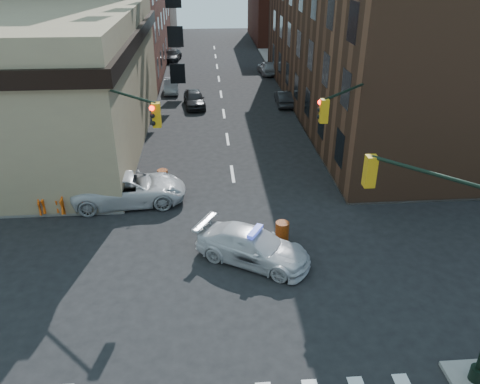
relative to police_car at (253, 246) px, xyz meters
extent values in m
plane|color=black|center=(-0.35, -0.86, -0.76)|extent=(140.00, 140.00, 0.00)
cube|color=gray|center=(22.65, 31.89, -0.68)|extent=(34.00, 54.50, 0.15)
cube|color=#523220|center=(12.65, 21.64, 6.24)|extent=(14.00, 34.00, 14.00)
cylinder|color=black|center=(6.45, -7.16, -0.36)|extent=(0.44, 0.44, 0.50)
cylinder|color=black|center=(4.86, -5.57, 5.89)|extent=(3.27, 3.27, 0.12)
cube|color=#BF8C0C|center=(3.27, -3.98, 5.39)|extent=(0.35, 0.35, 1.05)
sphere|color=#FF0C05|center=(3.42, -3.82, 5.74)|extent=(0.22, 0.22, 0.22)
sphere|color=black|center=(3.42, -3.82, 5.41)|extent=(0.22, 0.22, 0.22)
sphere|color=black|center=(3.42, -3.82, 5.08)|extent=(0.22, 0.22, 0.22)
cylinder|color=black|center=(-7.15, 5.44, 3.39)|extent=(0.20, 0.20, 8.00)
cylinder|color=black|center=(-7.15, 5.44, -0.36)|extent=(0.44, 0.44, 0.50)
cylinder|color=black|center=(-5.56, 3.85, 5.89)|extent=(3.27, 3.27, 0.12)
cube|color=#BF8C0C|center=(-3.97, 2.26, 5.39)|extent=(0.35, 0.35, 1.05)
sphere|color=#FF0C05|center=(-4.12, 2.10, 5.74)|extent=(0.22, 0.22, 0.22)
sphere|color=black|center=(-4.12, 2.10, 5.41)|extent=(0.22, 0.22, 0.22)
sphere|color=black|center=(-4.12, 2.10, 5.08)|extent=(0.22, 0.22, 0.22)
cylinder|color=black|center=(6.45, 5.44, 3.39)|extent=(0.20, 0.20, 8.00)
cylinder|color=black|center=(6.45, 5.44, -0.36)|extent=(0.44, 0.44, 0.50)
cylinder|color=black|center=(4.86, 3.85, 5.89)|extent=(3.27, 3.27, 0.12)
cube|color=#BF8C0C|center=(3.27, 2.26, 5.39)|extent=(0.35, 0.35, 1.05)
sphere|color=#FF0C05|center=(3.11, 2.41, 5.74)|extent=(0.22, 0.22, 0.22)
sphere|color=black|center=(3.11, 2.41, 5.41)|extent=(0.22, 0.22, 0.22)
sphere|color=black|center=(3.11, 2.41, 5.08)|extent=(0.22, 0.22, 0.22)
cylinder|color=black|center=(7.15, 25.14, 0.69)|extent=(0.24, 0.24, 2.60)
sphere|color=#986116|center=(7.15, 25.14, 2.74)|extent=(3.00, 3.00, 3.00)
cylinder|color=black|center=(7.15, 33.14, 0.69)|extent=(0.24, 0.24, 2.60)
sphere|color=#986116|center=(7.15, 33.14, 2.74)|extent=(3.00, 3.00, 3.00)
imported|color=silver|center=(0.00, 0.00, 0.00)|extent=(5.56, 4.47, 1.51)
imported|color=#BBBCC0|center=(-6.15, 5.94, 0.09)|extent=(6.28, 3.32, 1.68)
imported|color=black|center=(-2.85, 23.37, -0.03)|extent=(2.17, 4.41, 1.45)
imported|color=gray|center=(-5.08, 28.28, -0.12)|extent=(1.40, 3.90, 1.28)
imported|color=black|center=(-5.78, 42.73, -0.09)|extent=(2.41, 4.77, 1.33)
imported|color=black|center=(5.15, 23.25, -0.11)|extent=(1.47, 3.97, 1.30)
imported|color=#95979D|center=(5.15, 34.92, -0.03)|extent=(2.07, 4.37, 1.45)
imported|color=black|center=(-10.22, 5.14, 0.24)|extent=(0.68, 0.51, 1.68)
imported|color=black|center=(-10.61, 5.14, 0.38)|extent=(1.02, 0.83, 1.98)
imported|color=black|center=(-10.84, 7.24, 0.38)|extent=(1.23, 0.73, 1.97)
cylinder|color=#CA4B09|center=(1.51, 1.30, -0.19)|extent=(0.74, 0.74, 1.13)
cylinder|color=#C23509|center=(-4.50, 7.69, -0.22)|extent=(0.61, 0.61, 1.08)
camera|label=1|loc=(-1.87, -17.09, 11.66)|focal=35.00mm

